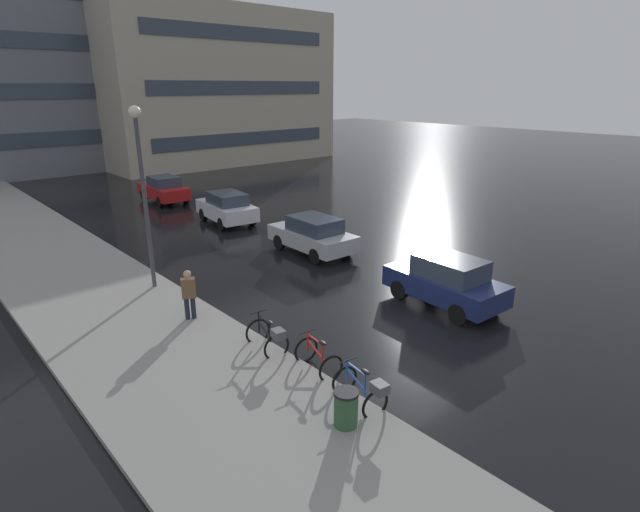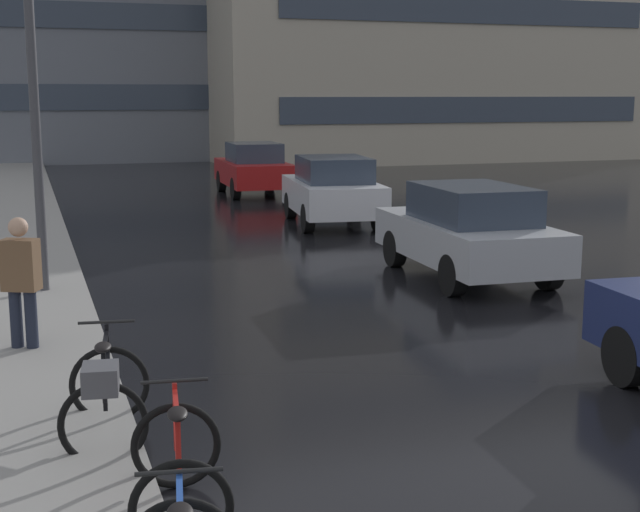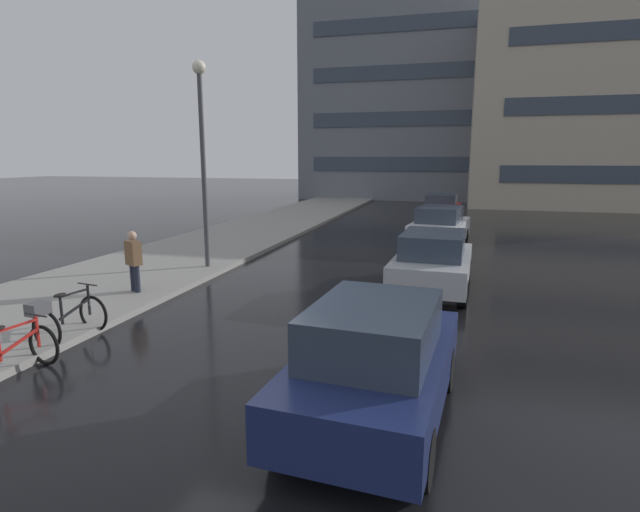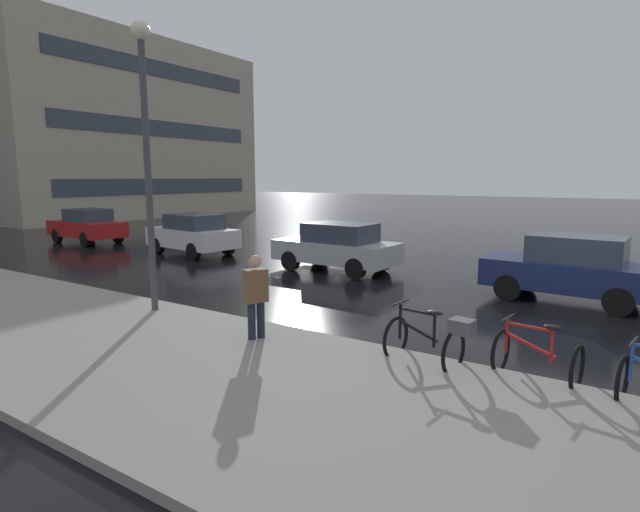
% 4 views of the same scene
% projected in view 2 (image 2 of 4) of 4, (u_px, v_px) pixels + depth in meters
% --- Properties ---
extents(ground_plane, '(140.00, 140.00, 0.00)m').
position_uv_depth(ground_plane, '(585.00, 452.00, 7.60)').
color(ground_plane, black).
extents(bicycle_second, '(0.84, 1.22, 0.91)m').
position_uv_depth(bicycle_second, '(178.00, 470.00, 6.31)').
color(bicycle_second, black).
rests_on(bicycle_second, ground).
extents(bicycle_third, '(0.88, 1.41, 1.00)m').
position_uv_depth(bicycle_third, '(105.00, 395.00, 7.56)').
color(bicycle_third, black).
rests_on(bicycle_third, ground).
extents(car_silver, '(1.98, 4.05, 1.55)m').
position_uv_depth(car_silver, '(469.00, 231.00, 14.67)').
color(car_silver, '#B2B5BA').
rests_on(car_silver, ground).
extents(car_white, '(2.26, 3.95, 1.58)m').
position_uv_depth(car_white, '(333.00, 190.00, 20.71)').
color(car_white, silver).
rests_on(car_white, ground).
extents(car_red, '(1.93, 3.99, 1.57)m').
position_uv_depth(car_red, '(253.00, 169.00, 26.91)').
color(car_red, '#AD1919').
rests_on(car_red, ground).
extents(pedestrian, '(0.46, 0.39, 1.65)m').
position_uv_depth(pedestrian, '(21.00, 280.00, 10.10)').
color(pedestrian, '#1E2333').
rests_on(pedestrian, ground).
extents(streetlamp, '(0.39, 0.39, 6.09)m').
position_uv_depth(streetlamp, '(30.00, 30.00, 12.57)').
color(streetlamp, '#424247').
rests_on(streetlamp, ground).
extents(building_facade_side, '(20.68, 10.34, 13.01)m').
position_uv_depth(building_facade_side, '(420.00, 20.00, 42.41)').
color(building_facade_side, '#B2A893').
rests_on(building_facade_side, ground).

